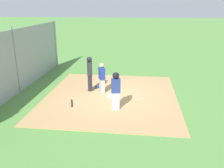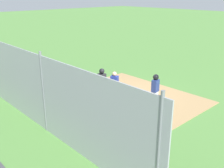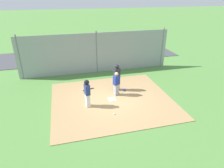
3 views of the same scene
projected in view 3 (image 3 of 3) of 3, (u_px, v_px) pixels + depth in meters
The scene contains 13 objects.
ground_plane at pixel (112, 100), 12.10m from camera, with size 140.00×140.00×0.00m, color #51843D.
dirt_infield at pixel (112, 100), 12.09m from camera, with size 7.20×6.40×0.03m, color #A88456.
home_plate at pixel (112, 99), 12.08m from camera, with size 0.44×0.44×0.02m, color white.
catcher at pixel (116, 83), 12.30m from camera, with size 0.45×0.39×1.55m.
umpire at pixel (117, 77), 12.87m from camera, with size 0.43×0.34×1.80m.
runner at pixel (87, 92), 10.99m from camera, with size 0.32×0.42×1.65m.
baseball_bat at pixel (88, 89), 13.25m from camera, with size 0.06×0.06×0.78m, color black.
catcher_mask at pixel (124, 90), 13.10m from camera, with size 0.24×0.20×0.12m, color navy.
baseball at pixel (114, 114), 10.60m from camera, with size 0.07×0.07×0.07m, color white.
backstop_fence at pixel (97, 53), 15.63m from camera, with size 12.00×0.10×3.35m.
parking_lot at pixel (89, 55), 20.60m from camera, with size 18.00×5.20×0.04m, color #424247.
parked_car_white at pixel (114, 46), 21.46m from camera, with size 4.43×2.43×1.28m.
parked_car_silver at pixel (53, 51), 19.83m from camera, with size 4.32×2.14×1.28m.
Camera 3 is at (2.65, 10.18, 6.05)m, focal length 31.56 mm.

